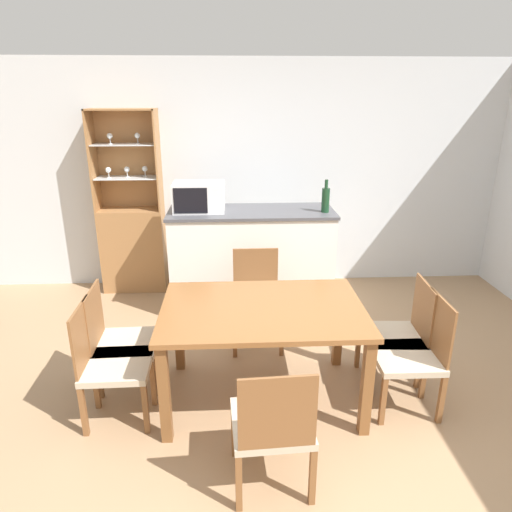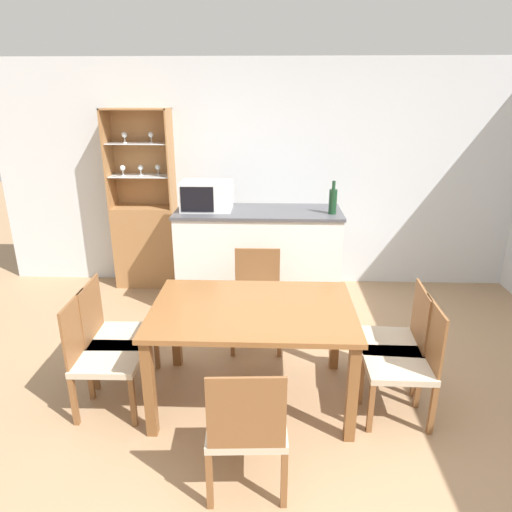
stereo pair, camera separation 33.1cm
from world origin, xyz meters
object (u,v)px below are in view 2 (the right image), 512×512
(dining_table, at_px, (253,320))
(dining_chair_head_far, at_px, (257,300))
(dining_chair_side_left_near, at_px, (103,356))
(dining_chair_side_right_near, at_px, (405,362))
(display_cabinet, at_px, (146,234))
(dining_chair_head_near, at_px, (247,425))
(dining_chair_side_right_far, at_px, (394,341))
(microwave, at_px, (207,196))
(wine_bottle, at_px, (333,201))
(dining_chair_side_left_far, at_px, (116,335))

(dining_table, bearing_deg, dining_chair_head_far, 90.02)
(dining_chair_side_left_near, bearing_deg, dining_chair_side_right_near, 89.03)
(display_cabinet, height_order, dining_chair_head_far, display_cabinet)
(dining_chair_head_near, bearing_deg, dining_chair_head_far, 86.98)
(dining_chair_head_far, height_order, dining_chair_side_right_far, same)
(dining_table, bearing_deg, dining_chair_side_right_far, 7.64)
(dining_chair_head_far, height_order, microwave, microwave)
(dining_table, height_order, microwave, microwave)
(dining_table, bearing_deg, microwave, 108.53)
(dining_chair_head_near, bearing_deg, wine_bottle, 69.69)
(dining_chair_side_right_near, height_order, dining_chair_side_left_far, same)
(dining_chair_side_right_far, bearing_deg, microwave, 51.01)
(display_cabinet, height_order, dining_chair_side_left_far, display_cabinet)
(dining_chair_side_left_far, distance_m, wine_bottle, 2.36)
(dining_chair_side_left_far, relative_size, dining_chair_side_right_far, 1.00)
(dining_table, distance_m, dining_chair_side_left_far, 1.09)
(wine_bottle, bearing_deg, dining_chair_side_left_far, -142.90)
(dining_chair_head_far, height_order, dining_chair_head_near, same)
(display_cabinet, distance_m, dining_chair_side_left_far, 2.04)
(dining_chair_head_far, distance_m, dining_chair_head_near, 1.65)
(display_cabinet, bearing_deg, wine_bottle, -17.72)
(dining_chair_side_right_near, distance_m, dining_chair_head_near, 1.26)
(dining_table, distance_m, dining_chair_head_far, 0.86)
(microwave, bearing_deg, wine_bottle, -5.09)
(dining_chair_head_far, relative_size, dining_chair_side_left_near, 1.00)
(microwave, bearing_deg, dining_chair_side_left_near, -106.70)
(dining_chair_side_right_near, height_order, dining_chair_head_far, same)
(dining_chair_head_far, bearing_deg, wine_bottle, -137.68)
(dining_chair_head_near, xyz_separation_m, microwave, (-0.54, 2.43, 0.78))
(dining_table, xyz_separation_m, dining_chair_head_near, (0.00, -0.83, -0.23))
(dining_chair_head_far, relative_size, dining_chair_head_near, 1.00)
(dining_chair_side_right_near, relative_size, dining_chair_side_right_far, 1.00)
(dining_chair_side_right_far, bearing_deg, dining_chair_side_left_far, 93.37)
(wine_bottle, bearing_deg, dining_chair_side_left_near, -137.42)
(dining_chair_head_far, xyz_separation_m, microwave, (-0.54, 0.78, 0.78))
(dining_chair_head_far, bearing_deg, dining_chair_side_left_near, 42.13)
(dining_chair_side_left_near, xyz_separation_m, wine_bottle, (1.78, 1.64, 0.76))
(dining_chair_head_far, height_order, wine_bottle, wine_bottle)
(dining_chair_head_far, distance_m, wine_bottle, 1.24)
(dining_chair_side_right_near, relative_size, dining_chair_head_near, 1.00)
(dining_chair_head_near, relative_size, wine_bottle, 2.62)
(dining_chair_side_right_far, height_order, microwave, microwave)
(dining_table, relative_size, microwave, 2.84)
(dining_chair_head_far, bearing_deg, dining_table, 89.65)
(dining_chair_head_near, height_order, wine_bottle, wine_bottle)
(dining_chair_side_right_far, relative_size, wine_bottle, 2.62)
(dining_chair_side_right_near, distance_m, dining_chair_side_right_far, 0.29)
(dining_table, relative_size, dining_chair_side_right_far, 1.68)
(microwave, bearing_deg, dining_chair_side_left_far, -109.78)
(dining_chair_side_left_near, bearing_deg, dining_chair_side_left_far, 179.02)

